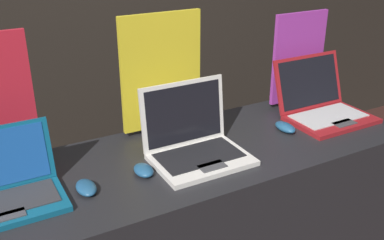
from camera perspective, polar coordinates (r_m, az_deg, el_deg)
name	(u,v)px	position (r m, az deg, el deg)	size (l,w,h in m)	color
display_counter	(191,240)	(2.11, -0.09, -15.05)	(1.98, 0.65, 0.90)	black
laptop_front	(0,189)	(1.66, -23.19, -8.00)	(0.40, 0.28, 0.24)	#0F5170
mouse_front	(86,188)	(1.65, -13.29, -8.35)	(0.07, 0.12, 0.03)	navy
laptop_middle	(195,141)	(1.81, 0.33, -2.71)	(0.38, 0.31, 0.29)	silver
mouse_middle	(144,170)	(1.72, -6.17, -6.36)	(0.07, 0.10, 0.03)	navy
promo_stand_middle	(162,76)	(1.98, -3.84, 5.57)	(0.38, 0.07, 0.53)	black
laptop_back	(322,104)	(2.28, 16.21, 1.93)	(0.40, 0.36, 0.27)	maroon
mouse_back	(285,127)	(2.09, 11.75, -0.90)	(0.07, 0.12, 0.04)	navy
promo_stand_back	(298,61)	(2.36, 13.31, 7.25)	(0.32, 0.07, 0.48)	black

